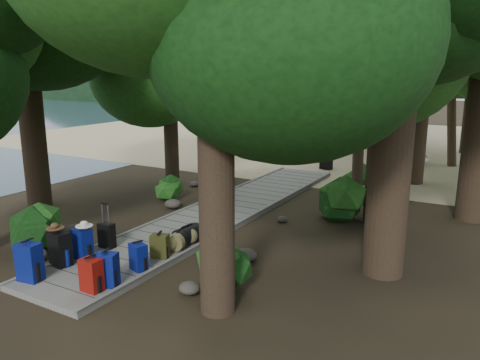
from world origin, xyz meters
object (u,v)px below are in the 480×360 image
Objects in this scene: backpack_left_c at (82,242)px; backpack_left_a at (29,260)px; lone_suitcase_on_sand at (326,160)px; duffel_right_khaki at (180,239)px; duffel_right_black at (187,235)px; backpack_right_c at (138,255)px; backpack_left_b at (60,247)px; suitcase_on_boardwalk at (107,235)px; backpack_right_b at (107,268)px; sun_lounger at (415,158)px; backpack_right_d at (160,245)px; kayak at (277,151)px; backpack_right_a at (91,273)px.

backpack_left_a is at bearing -85.53° from backpack_left_c.
lone_suitcase_on_sand is (1.11, 12.70, -0.13)m from backpack_left_a.
duffel_right_black reaches higher than duffel_right_khaki.
backpack_right_c reaches higher than duffel_right_khaki.
backpack_right_c is at bearing -100.98° from duffel_right_khaki.
lone_suitcase_on_sand is (1.19, 11.94, -0.11)m from backpack_left_b.
suitcase_on_boardwalk is (-0.05, 0.71, -0.08)m from backpack_left_c.
backpack_left_c is 1.48m from backpack_right_b.
sun_lounger is (2.66, 13.83, -0.06)m from backpack_right_c.
suitcase_on_boardwalk reaches higher than backpack_right_d.
backpack_right_b is 1.17× the size of backpack_right_c.
suitcase_on_boardwalk is (-1.38, -0.79, 0.08)m from duffel_right_khaki.
kayak is (-3.49, 12.90, -0.23)m from backpack_right_d.
backpack_left_b is 1.94m from backpack_right_d.
backpack_right_c is 0.28× the size of sun_lounger.
backpack_left_a reaches higher than backpack_right_d.
lone_suitcase_on_sand is (1.05, 11.51, -0.09)m from backpack_left_c.
backpack_right_c is at bearing -75.64° from lone_suitcase_on_sand.
backpack_left_c reaches higher than duffel_right_black.
backpack_right_d is (1.45, 1.29, -0.11)m from backpack_left_b.
backpack_right_a reaches higher than lone_suitcase_on_sand.
backpack_right_d is at bearing 40.19° from backpack_left_c.
duffel_right_khaki is at bearing -86.41° from duffel_right_black.
backpack_left_c reaches higher than backpack_right_d.
duffel_right_black is at bearing 89.36° from backpack_right_a.
backpack_left_b is 1.11× the size of backpack_right_b.
backpack_left_c is 1.29× the size of suitcase_on_boardwalk.
backpack_left_a is 1.22× the size of backpack_right_a.
duffel_right_black is (0.02, 0.91, -0.07)m from backpack_right_d.
backpack_right_b is at bearing -75.78° from lone_suitcase_on_sand.
backpack_right_d is 0.73× the size of lone_suitcase_on_sand.
kayak is (-2.14, 14.94, -0.35)m from backpack_left_a.
backpack_left_a is 3.26m from duffel_right_black.
backpack_right_d reaches higher than duffel_right_khaki.
backpack_left_a reaches higher than duffel_right_black.
backpack_left_a reaches higher than backpack_left_c.
backpack_right_c is (1.40, 1.35, -0.10)m from backpack_left_a.
kayak is (-3.52, 12.25, -0.15)m from duffel_right_khaki.
backpack_right_a reaches higher than backpack_right_d.
duffel_right_black is 0.22× the size of kayak.
duffel_right_black is (0.08, 2.69, -0.12)m from backpack_right_a.
backpack_left_b is 1.38× the size of suitcase_on_boardwalk.
suitcase_on_boardwalk is (0.00, 1.90, -0.12)m from backpack_left_a.
backpack_right_c is 14.04m from kayak.
kayak is (-3.53, 13.59, -0.25)m from backpack_right_c.
sun_lounger is (2.70, 13.14, -0.04)m from backpack_right_d.
duffel_right_khaki is (0.02, 0.64, -0.08)m from backpack_right_d.
suitcase_on_boardwalk is at bearing 117.48° from backpack_right_b.
backpack_right_a is 0.88× the size of lone_suitcase_on_sand.
backpack_right_b is 1.50m from backpack_right_d.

